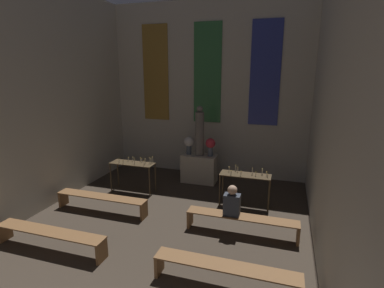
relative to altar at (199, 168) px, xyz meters
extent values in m
cube|color=beige|center=(0.00, 0.97, 2.43)|extent=(6.90, 0.12, 5.77)
cube|color=olive|center=(-1.86, 0.89, 3.01)|extent=(0.93, 0.03, 3.23)
cube|color=#33723F|center=(0.00, 0.89, 3.01)|extent=(0.93, 0.03, 3.23)
cube|color=navy|center=(1.86, 0.89, 3.01)|extent=(0.93, 0.03, 3.23)
cube|color=beige|center=(-3.39, -3.74, 2.43)|extent=(0.12, 9.53, 5.77)
cube|color=beige|center=(3.39, -3.74, 2.43)|extent=(0.12, 9.53, 5.77)
cube|color=#BCB29E|center=(0.00, 0.00, 0.00)|extent=(1.11, 0.62, 0.91)
cylinder|color=slate|center=(0.00, 0.00, 1.15)|extent=(0.28, 0.28, 1.39)
sphere|color=slate|center=(0.00, 0.00, 1.94)|extent=(0.19, 0.19, 0.19)
cylinder|color=#4C5666|center=(-0.36, 0.00, 0.61)|extent=(0.16, 0.16, 0.31)
sphere|color=silver|center=(-0.36, 0.00, 0.87)|extent=(0.31, 0.31, 0.31)
cylinder|color=#4C5666|center=(0.36, 0.00, 0.61)|extent=(0.16, 0.16, 0.31)
sphere|color=#DB3342|center=(0.36, 0.00, 0.87)|extent=(0.31, 0.31, 0.31)
cube|color=#473823|center=(-1.67, -1.40, 0.44)|extent=(1.33, 0.47, 0.02)
cylinder|color=#473823|center=(-2.31, -1.60, -0.01)|extent=(0.04, 0.04, 0.88)
cylinder|color=#473823|center=(-1.03, -1.60, -0.01)|extent=(0.04, 0.04, 0.88)
cylinder|color=#473823|center=(-2.31, -1.20, -0.01)|extent=(0.04, 0.04, 0.88)
cylinder|color=#473823|center=(-1.03, -1.20, -0.01)|extent=(0.04, 0.04, 0.88)
cylinder|color=silver|center=(-1.09, -1.22, 0.53)|extent=(0.02, 0.02, 0.18)
sphere|color=#F9CC4C|center=(-1.09, -1.22, 0.63)|extent=(0.02, 0.02, 0.02)
cylinder|color=silver|center=(-1.90, -1.53, 0.49)|extent=(0.02, 0.02, 0.09)
sphere|color=#F9CC4C|center=(-1.90, -1.53, 0.55)|extent=(0.02, 0.02, 0.02)
cylinder|color=silver|center=(-1.22, -1.52, 0.51)|extent=(0.02, 0.02, 0.13)
sphere|color=#F9CC4C|center=(-1.22, -1.52, 0.59)|extent=(0.02, 0.02, 0.02)
cylinder|color=silver|center=(-2.05, -1.50, 0.51)|extent=(0.02, 0.02, 0.13)
sphere|color=#F9CC4C|center=(-2.05, -1.50, 0.58)|extent=(0.02, 0.02, 0.02)
cylinder|color=silver|center=(-1.55, -1.48, 0.53)|extent=(0.02, 0.02, 0.16)
sphere|color=#F9CC4C|center=(-1.55, -1.48, 0.62)|extent=(0.02, 0.02, 0.02)
cylinder|color=silver|center=(-1.15, -1.28, 0.53)|extent=(0.02, 0.02, 0.17)
sphere|color=#F9CC4C|center=(-1.15, -1.28, 0.63)|extent=(0.02, 0.02, 0.02)
cylinder|color=silver|center=(-1.88, -1.26, 0.50)|extent=(0.02, 0.02, 0.11)
sphere|color=#F9CC4C|center=(-1.88, -1.26, 0.56)|extent=(0.02, 0.02, 0.02)
cylinder|color=silver|center=(-1.10, -1.31, 0.52)|extent=(0.02, 0.02, 0.15)
sphere|color=#F9CC4C|center=(-1.10, -1.31, 0.61)|extent=(0.02, 0.02, 0.02)
cylinder|color=silver|center=(-1.50, -1.21, 0.50)|extent=(0.02, 0.02, 0.12)
sphere|color=#F9CC4C|center=(-1.50, -1.21, 0.57)|extent=(0.02, 0.02, 0.02)
cylinder|color=silver|center=(-1.73, -1.24, 0.51)|extent=(0.02, 0.02, 0.12)
sphere|color=#F9CC4C|center=(-1.73, -1.24, 0.58)|extent=(0.02, 0.02, 0.02)
cylinder|color=silver|center=(-1.25, -1.38, 0.52)|extent=(0.02, 0.02, 0.16)
sphere|color=#F9CC4C|center=(-1.25, -1.38, 0.61)|extent=(0.02, 0.02, 0.02)
cylinder|color=silver|center=(-1.40, -1.31, 0.51)|extent=(0.02, 0.02, 0.13)
sphere|color=#F9CC4C|center=(-1.40, -1.31, 0.59)|extent=(0.02, 0.02, 0.02)
cube|color=#473823|center=(1.67, -1.40, 0.44)|extent=(1.33, 0.47, 0.02)
cylinder|color=#473823|center=(1.03, -1.60, -0.01)|extent=(0.04, 0.04, 0.88)
cylinder|color=#473823|center=(2.31, -1.60, -0.01)|extent=(0.04, 0.04, 0.88)
cylinder|color=#473823|center=(1.03, -1.20, -0.01)|extent=(0.04, 0.04, 0.88)
cylinder|color=#473823|center=(2.31, -1.20, -0.01)|extent=(0.04, 0.04, 0.88)
cylinder|color=silver|center=(2.10, -1.33, 0.51)|extent=(0.02, 0.02, 0.13)
sphere|color=#F9CC4C|center=(2.10, -1.33, 0.59)|extent=(0.02, 0.02, 0.02)
cylinder|color=silver|center=(1.45, -1.28, 0.51)|extent=(0.02, 0.02, 0.13)
sphere|color=#F9CC4C|center=(1.45, -1.28, 0.59)|extent=(0.02, 0.02, 0.02)
cylinder|color=silver|center=(1.22, -1.32, 0.51)|extent=(0.02, 0.02, 0.13)
sphere|color=#F9CC4C|center=(1.22, -1.32, 0.59)|extent=(0.02, 0.02, 0.02)
cylinder|color=silver|center=(2.09, -1.27, 0.52)|extent=(0.02, 0.02, 0.16)
sphere|color=#F9CC4C|center=(2.09, -1.27, 0.61)|extent=(0.02, 0.02, 0.02)
cylinder|color=silver|center=(1.84, -1.38, 0.53)|extent=(0.02, 0.02, 0.18)
sphere|color=#F9CC4C|center=(1.84, -1.38, 0.64)|extent=(0.02, 0.02, 0.02)
cylinder|color=silver|center=(2.21, -1.33, 0.50)|extent=(0.02, 0.02, 0.10)
sphere|color=#F9CC4C|center=(2.21, -1.33, 0.56)|extent=(0.02, 0.02, 0.02)
cylinder|color=silver|center=(1.95, -1.45, 0.50)|extent=(0.02, 0.02, 0.11)
sphere|color=#F9CC4C|center=(1.95, -1.45, 0.56)|extent=(0.02, 0.02, 0.02)
cylinder|color=silver|center=(1.38, -1.20, 0.52)|extent=(0.02, 0.02, 0.16)
sphere|color=#F9CC4C|center=(1.38, -1.20, 0.62)|extent=(0.02, 0.02, 0.02)
cylinder|color=silver|center=(2.25, -1.48, 0.49)|extent=(0.02, 0.02, 0.09)
sphere|color=#F9CC4C|center=(2.25, -1.48, 0.55)|extent=(0.02, 0.02, 0.02)
cylinder|color=silver|center=(1.32, -1.56, 0.50)|extent=(0.02, 0.02, 0.11)
sphere|color=#F9CC4C|center=(1.32, -1.56, 0.57)|extent=(0.02, 0.02, 0.02)
cylinder|color=silver|center=(2.21, -1.39, 0.50)|extent=(0.02, 0.02, 0.11)
sphere|color=#F9CC4C|center=(2.21, -1.39, 0.57)|extent=(0.02, 0.02, 0.02)
cylinder|color=silver|center=(1.57, -1.55, 0.50)|extent=(0.02, 0.02, 0.12)
sphere|color=#F9CC4C|center=(1.57, -1.55, 0.58)|extent=(0.02, 0.02, 0.02)
cube|color=brown|center=(-1.81, -4.64, -0.03)|extent=(2.47, 0.36, 0.03)
cube|color=brown|center=(-3.01, -4.64, -0.25)|extent=(0.06, 0.32, 0.41)
cube|color=brown|center=(-0.60, -4.64, -0.25)|extent=(0.06, 0.32, 0.41)
cube|color=brown|center=(1.81, -4.64, -0.03)|extent=(2.47, 0.36, 0.03)
cube|color=brown|center=(0.60, -4.64, -0.25)|extent=(0.06, 0.32, 0.41)
cube|color=brown|center=(-1.81, -2.84, -0.03)|extent=(2.47, 0.36, 0.03)
cube|color=brown|center=(-3.01, -2.84, -0.25)|extent=(0.06, 0.32, 0.41)
cube|color=brown|center=(-0.60, -2.84, -0.25)|extent=(0.06, 0.32, 0.41)
cube|color=brown|center=(1.81, -2.84, -0.03)|extent=(2.47, 0.36, 0.03)
cube|color=brown|center=(0.60, -2.84, -0.25)|extent=(0.06, 0.32, 0.41)
cube|color=brown|center=(3.01, -2.84, -0.25)|extent=(0.06, 0.32, 0.41)
cube|color=#383D47|center=(1.58, -2.84, 0.22)|extent=(0.36, 0.24, 0.48)
sphere|color=tan|center=(1.58, -2.84, 0.57)|extent=(0.21, 0.21, 0.21)
camera|label=1|loc=(2.58, -8.94, 3.14)|focal=28.00mm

